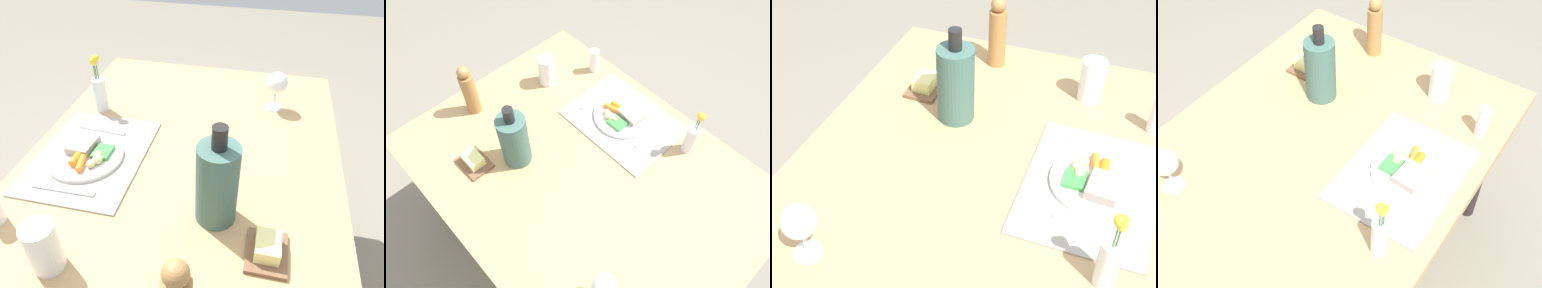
{
  "view_description": "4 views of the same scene",
  "coord_description": "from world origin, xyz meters",
  "views": [
    {
      "loc": [
        0.86,
        0.23,
        1.46
      ],
      "look_at": [
        0.04,
        0.04,
        0.81
      ],
      "focal_mm": 33.27,
      "sensor_mm": 36.0,
      "label": 1
    },
    {
      "loc": [
        -0.53,
        0.53,
        1.97
      ],
      "look_at": [
        0.06,
        -0.03,
        0.8
      ],
      "focal_mm": 35.26,
      "sensor_mm": 36.0,
      "label": 2
    },
    {
      "loc": [
        -0.96,
        -0.33,
        1.71
      ],
      "look_at": [
        0.05,
        0.06,
        0.76
      ],
      "focal_mm": 49.91,
      "sensor_mm": 36.0,
      "label": 3
    },
    {
      "loc": [
        -0.84,
        -0.7,
        1.92
      ],
      "look_at": [
        0.06,
        -0.09,
        0.74
      ],
      "focal_mm": 46.06,
      "sensor_mm": 36.0,
      "label": 4
    }
  ],
  "objects": [
    {
      "name": "fork",
      "position": [
        -0.08,
        -0.31,
        0.72
      ],
      "size": [
        0.03,
        0.17,
        0.0
      ],
      "primitive_type": "cube",
      "rotation": [
        0.0,
        0.0,
        -0.07
      ],
      "color": "silver",
      "rests_on": "placemat"
    },
    {
      "name": "dinner_plate",
      "position": [
        0.07,
        -0.3,
        0.73
      ],
      "size": [
        0.25,
        0.25,
        0.04
      ],
      "color": "white",
      "rests_on": "placemat"
    },
    {
      "name": "cooler_bottle",
      "position": [
        0.22,
        0.15,
        0.84
      ],
      "size": [
        0.11,
        0.11,
        0.29
      ],
      "color": "#3C6156",
      "rests_on": "dining_table"
    },
    {
      "name": "flower_vase",
      "position": [
        -0.21,
        -0.37,
        0.8
      ],
      "size": [
        0.05,
        0.05,
        0.22
      ],
      "color": "silver",
      "rests_on": "dining_table"
    },
    {
      "name": "butter_dish",
      "position": [
        0.31,
        0.29,
        0.73
      ],
      "size": [
        0.13,
        0.1,
        0.05
      ],
      "color": "brown",
      "rests_on": "dining_table"
    },
    {
      "name": "placemat",
      "position": [
        0.06,
        -0.29,
        0.72
      ],
      "size": [
        0.45,
        0.34,
        0.01
      ],
      "primitive_type": "cube",
      "color": "#9C968C",
      "rests_on": "dining_table"
    },
    {
      "name": "wine_glass",
      "position": [
        -0.38,
        0.28,
        0.82
      ],
      "size": [
        0.08,
        0.08,
        0.15
      ],
      "color": "white",
      "rests_on": "dining_table"
    },
    {
      "name": "pepper_mill",
      "position": [
        0.54,
        0.13,
        0.83
      ],
      "size": [
        0.06,
        0.06,
        0.24
      ],
      "color": "#A2713E",
      "rests_on": "dining_table"
    },
    {
      "name": "dining_table",
      "position": [
        0.0,
        0.0,
        0.64
      ],
      "size": [
        1.35,
        1.01,
        0.71
      ],
      "color": "tan",
      "rests_on": "ground_plane"
    },
    {
      "name": "water_tumbler",
      "position": [
        0.45,
        -0.21,
        0.77
      ],
      "size": [
        0.08,
        0.08,
        0.14
      ],
      "color": "silver",
      "rests_on": "dining_table"
    },
    {
      "name": "knife",
      "position": [
        0.22,
        -0.3,
        0.72
      ],
      "size": [
        0.02,
        0.19,
        0.0
      ],
      "primitive_type": "cube",
      "rotation": [
        0.0,
        0.0,
        0.01
      ],
      "color": "silver",
      "rests_on": "placemat"
    }
  ]
}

